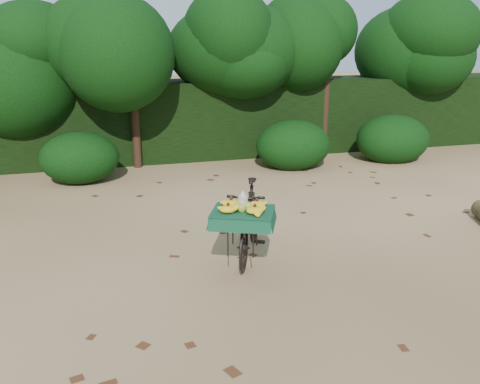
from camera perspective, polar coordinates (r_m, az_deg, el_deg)
name	(u,v)px	position (r m, az deg, el deg)	size (l,w,h in m)	color
ground	(309,245)	(7.05, 7.80, -5.95)	(80.00, 80.00, 0.00)	tan
vendor_bicycle	(249,220)	(6.46, 1.00, -3.17)	(1.23, 1.79, 0.98)	black
hedge_backdrop	(206,118)	(12.65, -3.82, 8.32)	(26.00, 1.80, 1.80)	black
tree_row	(185,74)	(11.63, -6.24, 13.02)	(14.50, 2.00, 4.00)	black
bush_clumps	(250,150)	(10.95, 1.11, 4.72)	(8.80, 1.70, 0.90)	black
leaf_litter	(292,229)	(7.60, 5.81, -4.16)	(7.00, 7.30, 0.01)	#4C2814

